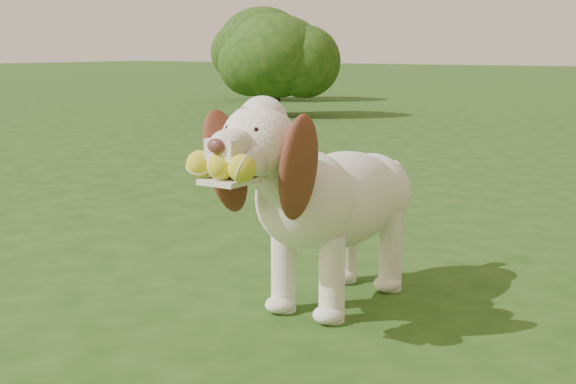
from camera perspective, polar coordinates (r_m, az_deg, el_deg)
The scene contains 4 objects.
ground at distance 2.49m, azimuth 7.11°, elevation -11.99°, with size 80.00×80.00×0.00m, color #1E4212.
dog at distance 2.87m, azimuth 2.74°, elevation -0.14°, with size 0.42×1.21×0.79m.
shrub_a at distance 11.07m, azimuth -0.92°, elevation 9.64°, with size 1.35×1.35×1.40m.
shrub_e at distance 14.50m, azimuth -1.82°, elevation 10.38°, with size 1.60×1.60×1.65m.
Camera 1 is at (1.02, -2.06, 0.94)m, focal length 50.00 mm.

